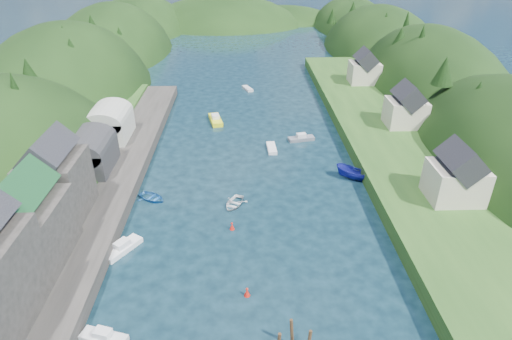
{
  "coord_description": "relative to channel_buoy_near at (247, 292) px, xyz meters",
  "views": [
    {
      "loc": [
        -1.74,
        -27.3,
        34.51
      ],
      "look_at": [
        0.0,
        28.0,
        4.0
      ],
      "focal_mm": 30.0,
      "sensor_mm": 36.0,
      "label": 1
    }
  ],
  "objects": [
    {
      "name": "boat_sheds",
      "position": [
        -24.36,
        32.09,
        4.79
      ],
      "size": [
        7.0,
        21.0,
        7.5
      ],
      "color": "#2D2D30",
      "rests_on": "quay_left"
    },
    {
      "name": "far_hills",
      "position": [
        2.85,
        167.1,
        -11.28
      ],
      "size": [
        103.0,
        68.0,
        44.0
      ],
      "color": "black",
      "rests_on": "ground"
    },
    {
      "name": "terrace_left_grass",
      "position": [
        -29.36,
        13.09,
        0.77
      ],
      "size": [
        12.0,
        110.0,
        2.5
      ],
      "primitive_type": "cube",
      "color": "#234719",
      "rests_on": "ground"
    },
    {
      "name": "channel_buoy_far",
      "position": [
        -1.84,
        12.04,
        0.0
      ],
      "size": [
        0.7,
        0.7,
        1.1
      ],
      "color": "#B7180E",
      "rests_on": "ground"
    },
    {
      "name": "channel_buoy_near",
      "position": [
        0.0,
        0.0,
        0.0
      ],
      "size": [
        0.7,
        0.7,
        1.1
      ],
      "color": "#B7180E",
      "rests_on": "ground"
    },
    {
      "name": "moored_boats",
      "position": [
        0.01,
        12.13,
        0.18
      ],
      "size": [
        37.93,
        97.23,
        2.27
      ],
      "color": "white",
      "rests_on": "ground"
    },
    {
      "name": "hillside_left",
      "position": [
        -43.36,
        68.09,
        -8.51
      ],
      "size": [
        44.0,
        245.56,
        52.0
      ],
      "color": "black",
      "rests_on": "ground"
    },
    {
      "name": "hill_trees",
      "position": [
        1.5,
        57.63,
        10.55
      ],
      "size": [
        91.36,
        146.58,
        11.63
      ],
      "color": "black",
      "rests_on": "ground"
    },
    {
      "name": "right_bank_cottages",
      "position": [
        29.64,
        41.43,
        5.36
      ],
      "size": [
        9.0,
        59.24,
        8.41
      ],
      "color": "beige",
      "rests_on": "terrace_right"
    },
    {
      "name": "ground",
      "position": [
        1.64,
        43.09,
        -0.48
      ],
      "size": [
        600.0,
        600.0,
        0.0
      ],
      "primitive_type": "plane",
      "color": "black",
      "rests_on": "ground"
    },
    {
      "name": "quay_left",
      "position": [
        -22.36,
        13.09,
        0.52
      ],
      "size": [
        12.0,
        110.0,
        2.0
      ],
      "primitive_type": "cube",
      "color": "#2D2B28",
      "rests_on": "ground"
    },
    {
      "name": "terrace_right",
      "position": [
        26.64,
        33.09,
        0.72
      ],
      "size": [
        16.0,
        120.0,
        2.4
      ],
      "primitive_type": "cube",
      "color": "#234719",
      "rests_on": "ground"
    },
    {
      "name": "hillside_right",
      "position": [
        46.64,
        68.09,
        -7.89
      ],
      "size": [
        36.0,
        245.56,
        48.0
      ],
      "color": "black",
      "rests_on": "ground"
    }
  ]
}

